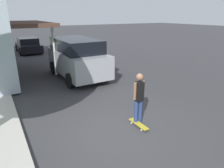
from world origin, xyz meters
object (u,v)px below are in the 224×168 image
object	(u,v)px
suv_parked	(77,57)
car_down_street	(28,45)
skateboarder	(139,97)
skateboard	(139,124)

from	to	relation	value
suv_parked	car_down_street	xyz separation A→B (m)	(-0.99, 9.79, -0.50)
suv_parked	skateboarder	bearing A→B (deg)	-92.53
car_down_street	skateboard	world-z (taller)	car_down_street
car_down_street	skateboard	distance (m)	15.84
car_down_street	skateboard	size ratio (longest dim) A/B	4.99
suv_parked	skateboard	xyz separation A→B (m)	(-0.35, -6.03, -1.07)
car_down_street	skateboarder	bearing A→B (deg)	-87.33
skateboarder	suv_parked	bearing A→B (deg)	87.47
skateboard	skateboarder	bearing A→B (deg)	61.04
suv_parked	skateboarder	world-z (taller)	suv_parked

